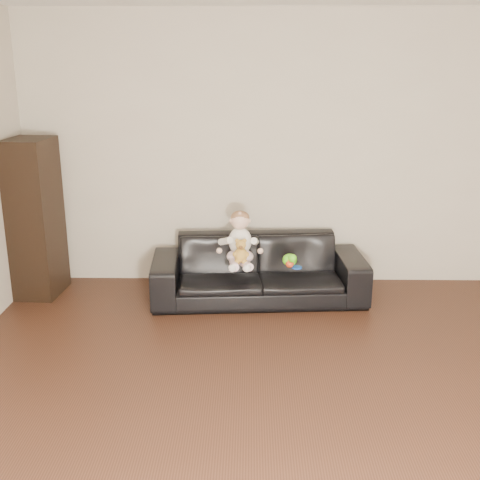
{
  "coord_description": "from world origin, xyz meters",
  "views": [
    {
      "loc": [
        -0.31,
        -2.98,
        2.17
      ],
      "look_at": [
        -0.4,
        2.16,
        0.59
      ],
      "focal_mm": 45.0,
      "sensor_mm": 36.0,
      "label": 1
    }
  ],
  "objects_px": {
    "toy_green": "(290,260)",
    "toy_blue_disc": "(297,267)",
    "cabinet": "(36,218)",
    "baby": "(240,241)",
    "teddy_bear": "(241,251)",
    "sofa": "(258,269)",
    "toy_rattle": "(290,264)"
  },
  "relations": [
    {
      "from": "toy_blue_disc",
      "to": "sofa",
      "type": "bearing_deg",
      "value": 147.25
    },
    {
      "from": "baby",
      "to": "toy_rattle",
      "type": "bearing_deg",
      "value": -27.09
    },
    {
      "from": "sofa",
      "to": "teddy_bear",
      "type": "distance_m",
      "value": 0.39
    },
    {
      "from": "baby",
      "to": "toy_rattle",
      "type": "height_order",
      "value": "baby"
    },
    {
      "from": "baby",
      "to": "toy_rattle",
      "type": "distance_m",
      "value": 0.49
    },
    {
      "from": "cabinet",
      "to": "baby",
      "type": "height_order",
      "value": "cabinet"
    },
    {
      "from": "cabinet",
      "to": "toy_rattle",
      "type": "height_order",
      "value": "cabinet"
    },
    {
      "from": "toy_green",
      "to": "toy_rattle",
      "type": "distance_m",
      "value": 0.06
    },
    {
      "from": "toy_green",
      "to": "cabinet",
      "type": "bearing_deg",
      "value": 173.9
    },
    {
      "from": "baby",
      "to": "teddy_bear",
      "type": "height_order",
      "value": "baby"
    },
    {
      "from": "cabinet",
      "to": "baby",
      "type": "xyz_separation_m",
      "value": [
        1.89,
        -0.21,
        -0.15
      ]
    },
    {
      "from": "sofa",
      "to": "toy_rattle",
      "type": "bearing_deg",
      "value": -41.05
    },
    {
      "from": "sofa",
      "to": "toy_rattle",
      "type": "xyz_separation_m",
      "value": [
        0.27,
        -0.21,
        0.13
      ]
    },
    {
      "from": "toy_green",
      "to": "toy_blue_disc",
      "type": "height_order",
      "value": "toy_green"
    },
    {
      "from": "sofa",
      "to": "baby",
      "type": "xyz_separation_m",
      "value": [
        -0.17,
        -0.11,
        0.3
      ]
    },
    {
      "from": "teddy_bear",
      "to": "toy_green",
      "type": "xyz_separation_m",
      "value": [
        0.43,
        0.11,
        -0.11
      ]
    },
    {
      "from": "teddy_bear",
      "to": "baby",
      "type": "bearing_deg",
      "value": 72.41
    },
    {
      "from": "toy_rattle",
      "to": "cabinet",
      "type": "bearing_deg",
      "value": 172.55
    },
    {
      "from": "cabinet",
      "to": "baby",
      "type": "distance_m",
      "value": 1.91
    },
    {
      "from": "teddy_bear",
      "to": "toy_rattle",
      "type": "height_order",
      "value": "teddy_bear"
    },
    {
      "from": "teddy_bear",
      "to": "toy_rattle",
      "type": "distance_m",
      "value": 0.45
    },
    {
      "from": "teddy_bear",
      "to": "toy_blue_disc",
      "type": "distance_m",
      "value": 0.52
    },
    {
      "from": "toy_rattle",
      "to": "sofa",
      "type": "bearing_deg",
      "value": 143.08
    },
    {
      "from": "toy_rattle",
      "to": "teddy_bear",
      "type": "bearing_deg",
      "value": -173.46
    },
    {
      "from": "cabinet",
      "to": "toy_green",
      "type": "height_order",
      "value": "cabinet"
    },
    {
      "from": "toy_green",
      "to": "toy_blue_disc",
      "type": "relative_size",
      "value": 1.76
    },
    {
      "from": "toy_rattle",
      "to": "toy_blue_disc",
      "type": "relative_size",
      "value": 0.84
    },
    {
      "from": "baby",
      "to": "toy_green",
      "type": "distance_m",
      "value": 0.47
    },
    {
      "from": "toy_rattle",
      "to": "toy_blue_disc",
      "type": "height_order",
      "value": "toy_rattle"
    },
    {
      "from": "sofa",
      "to": "toy_blue_disc",
      "type": "distance_m",
      "value": 0.41
    },
    {
      "from": "cabinet",
      "to": "toy_rattle",
      "type": "distance_m",
      "value": 2.38
    },
    {
      "from": "toy_rattle",
      "to": "toy_blue_disc",
      "type": "distance_m",
      "value": 0.07
    }
  ]
}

